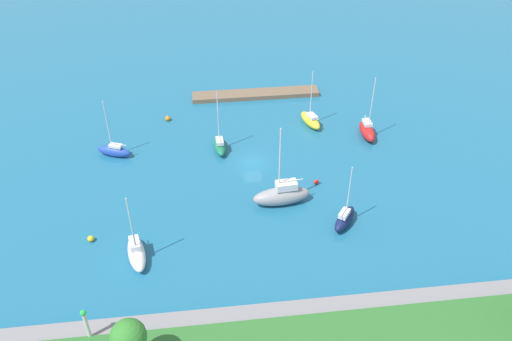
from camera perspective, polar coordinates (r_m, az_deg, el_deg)
name	(u,v)px	position (r m, az deg, el deg)	size (l,w,h in m)	color
water	(253,162)	(71.95, -0.38, 0.90)	(160.00, 160.00, 0.00)	#1E668C
pier_dock	(256,94)	(87.97, -0.04, 8.37)	(21.19, 3.01, 0.72)	brown
breakwater	(285,321)	(52.07, 3.19, -16.18)	(74.47, 3.83, 1.17)	gray
harbor_beacon	(86,322)	(50.85, -18.17, -15.53)	(0.56, 0.56, 3.73)	silver
park_tree_mideast	(128,337)	(46.16, -13.84, -17.33)	(3.09, 3.09, 5.65)	brown
sailboat_blue_lone_south	(114,151)	(75.46, -15.31, 2.12)	(5.19, 3.27, 8.71)	#2347B2
sailboat_navy_outer_mooring	(345,218)	(62.35, 9.71, -5.21)	(4.11, 4.75, 8.28)	#141E4C
sailboat_yellow_center_basin	(310,120)	(80.12, 6.00, 5.54)	(3.23, 5.40, 8.95)	yellow
sailboat_white_along_channel	(136,252)	(58.97, -12.99, -8.76)	(2.89, 5.82, 8.88)	white
sailboat_green_inner_mooring	(220,145)	(74.13, -4.01, 2.81)	(1.89, 5.09, 9.21)	#19724C
sailboat_gray_off_beacon	(282,195)	(64.31, 2.85, -2.70)	(7.33, 2.98, 11.06)	gray
sailboat_red_far_south	(367,131)	(78.50, 12.09, 4.30)	(1.87, 5.14, 9.86)	red
mooring_buoy_red	(316,182)	(68.34, 6.63, -1.25)	(0.65, 0.65, 0.65)	red
mooring_buoy_yellow	(91,239)	(62.74, -17.69, -7.15)	(0.74, 0.74, 0.74)	yellow
mooring_buoy_orange	(168,118)	(82.20, -9.66, 5.66)	(0.80, 0.80, 0.80)	orange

